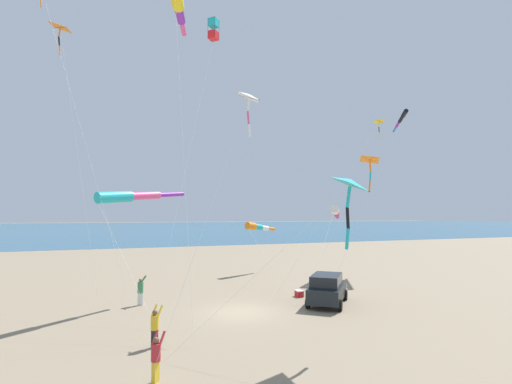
% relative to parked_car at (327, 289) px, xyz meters
% --- Properties ---
extents(ground_plane, '(600.00, 600.00, 0.00)m').
position_rel_parked_car_xyz_m(ground_plane, '(0.19, 5.56, -0.95)').
color(ground_plane, gray).
extents(ocean_water_strip, '(240.00, 600.00, 0.01)m').
position_rel_parked_car_xyz_m(ocean_water_strip, '(165.19, 5.56, -0.95)').
color(ocean_water_strip, '#285B7A').
rests_on(ocean_water_strip, ground_plane).
extents(parked_car, '(4.48, 4.18, 1.85)m').
position_rel_parked_car_xyz_m(parked_car, '(0.00, 0.00, 0.00)').
color(parked_car, black).
rests_on(parked_car, ground_plane).
extents(cooler_box, '(0.62, 0.42, 0.42)m').
position_rel_parked_car_xyz_m(cooler_box, '(2.54, 0.63, -0.74)').
color(cooler_box, red).
rests_on(cooler_box, ground_plane).
extents(person_adult_flyer, '(0.45, 0.56, 1.78)m').
position_rel_parked_car_xyz_m(person_adult_flyer, '(3.78, 10.78, 0.02)').
color(person_adult_flyer, silver).
rests_on(person_adult_flyer, ground_plane).
extents(person_child_green_jacket, '(0.57, 0.56, 1.60)m').
position_rel_parked_car_xyz_m(person_child_green_jacket, '(-7.22, 10.88, -0.08)').
color(person_child_green_jacket, gold).
rests_on(person_child_green_jacket, ground_plane).
extents(person_child_grey_jacket, '(0.60, 0.60, 1.69)m').
position_rel_parked_car_xyz_m(person_child_grey_jacket, '(-3.92, 10.62, -0.03)').
color(person_child_grey_jacket, '#232328').
rests_on(person_child_grey_jacket, ground_plane).
extents(kite_windsock_yellow_midlevel, '(10.02, 14.77, 16.04)m').
position_rel_parked_car_xyz_m(kite_windsock_yellow_midlevel, '(9.70, -14.93, 14.46)').
color(kite_windsock_yellow_midlevel, black).
rests_on(kite_windsock_yellow_midlevel, ground_plane).
extents(kite_windsock_purple_drifting, '(9.98, 5.54, 7.08)m').
position_rel_parked_car_xyz_m(kite_windsock_purple_drifting, '(2.97, 11.43, 5.63)').
color(kite_windsock_purple_drifting, '#1EB7C6').
rests_on(kite_windsock_purple_drifting, ground_plane).
extents(kite_delta_long_streamer_right, '(7.07, 14.25, 14.39)m').
position_rel_parked_car_xyz_m(kite_delta_long_streamer_right, '(7.52, -10.31, 13.16)').
color(kite_delta_long_streamer_right, yellow).
rests_on(kite_delta_long_streamer_right, ground_plane).
extents(kite_windsock_blue_topmost, '(14.41, 2.09, 21.34)m').
position_rel_parked_car_xyz_m(kite_windsock_blue_topmost, '(6.56, 8.33, 19.80)').
color(kite_windsock_blue_topmost, yellow).
rests_on(kite_windsock_blue_topmost, ground_plane).
extents(kite_windsock_orange_high_right, '(14.22, 4.67, 4.86)m').
position_rel_parked_car_xyz_m(kite_windsock_orange_high_right, '(13.12, -0.34, 3.40)').
color(kite_windsock_orange_high_right, orange).
rests_on(kite_windsock_orange_high_right, ground_plane).
extents(kite_delta_rainbow_low_near, '(7.09, 4.49, 20.59)m').
position_rel_parked_car_xyz_m(kite_delta_rainbow_low_near, '(11.79, 16.77, 19.31)').
color(kite_delta_rainbow_low_near, orange).
rests_on(kite_delta_rainbow_low_near, ground_plane).
extents(kite_box_magenta_far_left, '(11.94, 6.18, 22.24)m').
position_rel_parked_car_xyz_m(kite_box_magenta_far_left, '(9.79, 4.91, 20.36)').
color(kite_box_magenta_far_left, '#1EB7C6').
rests_on(kite_box_magenta_far_left, ground_plane).
extents(kite_delta_white_trailing, '(2.38, 8.63, 7.22)m').
position_rel_parked_car_xyz_m(kite_delta_white_trailing, '(-6.90, 3.00, 5.79)').
color(kite_delta_white_trailing, '#1EB7C6').
rests_on(kite_delta_white_trailing, ground_plane).
extents(kite_delta_green_low_center, '(4.93, 5.45, 10.96)m').
position_rel_parked_car_xyz_m(kite_delta_green_low_center, '(-4.86, 6.81, 9.70)').
color(kite_delta_green_low_center, white).
rests_on(kite_delta_green_low_center, ground_plane).
extents(kite_delta_long_streamer_left, '(5.71, 10.27, 10.84)m').
position_rel_parked_car_xyz_m(kite_delta_long_streamer_left, '(6.74, -8.64, 9.41)').
color(kite_delta_long_streamer_left, orange).
rests_on(kite_delta_long_streamer_left, ground_plane).
extents(kite_windsock_small_distant, '(9.26, 8.47, 6.41)m').
position_rel_parked_car_xyz_m(kite_windsock_small_distant, '(7.81, -5.68, 4.84)').
color(kite_windsock_small_distant, white).
rests_on(kite_windsock_small_distant, ground_plane).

